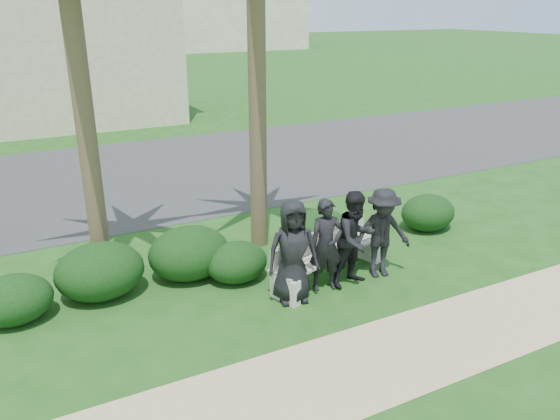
{
  "coord_description": "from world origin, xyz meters",
  "views": [
    {
      "loc": [
        -3.61,
        -6.54,
        4.36
      ],
      "look_at": [
        0.28,
        1.0,
        1.18
      ],
      "focal_mm": 35.0,
      "sensor_mm": 36.0,
      "label": 1
    }
  ],
  "objects_px": {
    "park_bench": "(329,258)",
    "man_a": "(293,252)",
    "man_b": "(326,245)",
    "man_c": "(355,239)",
    "man_d": "(382,233)"
  },
  "relations": [
    {
      "from": "man_b",
      "to": "man_d",
      "type": "relative_size",
      "value": 0.98
    },
    {
      "from": "man_a",
      "to": "man_d",
      "type": "bearing_deg",
      "value": 13.16
    },
    {
      "from": "man_a",
      "to": "man_d",
      "type": "distance_m",
      "value": 1.73
    },
    {
      "from": "man_a",
      "to": "man_b",
      "type": "relative_size",
      "value": 1.07
    },
    {
      "from": "park_bench",
      "to": "man_d",
      "type": "bearing_deg",
      "value": -39.72
    },
    {
      "from": "man_c",
      "to": "man_a",
      "type": "bearing_deg",
      "value": 171.12
    },
    {
      "from": "park_bench",
      "to": "man_b",
      "type": "xyz_separation_m",
      "value": [
        -0.24,
        -0.29,
        0.41
      ]
    },
    {
      "from": "park_bench",
      "to": "man_a",
      "type": "relative_size",
      "value": 1.48
    },
    {
      "from": "park_bench",
      "to": "man_c",
      "type": "xyz_separation_m",
      "value": [
        0.27,
        -0.37,
        0.45
      ]
    },
    {
      "from": "man_d",
      "to": "man_b",
      "type": "bearing_deg",
      "value": -170.37
    },
    {
      "from": "man_a",
      "to": "man_c",
      "type": "distance_m",
      "value": 1.17
    },
    {
      "from": "man_c",
      "to": "man_d",
      "type": "relative_size",
      "value": 1.03
    },
    {
      "from": "man_c",
      "to": "man_d",
      "type": "bearing_deg",
      "value": -5.79
    },
    {
      "from": "park_bench",
      "to": "man_b",
      "type": "relative_size",
      "value": 1.59
    },
    {
      "from": "park_bench",
      "to": "man_a",
      "type": "distance_m",
      "value": 1.08
    }
  ]
}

